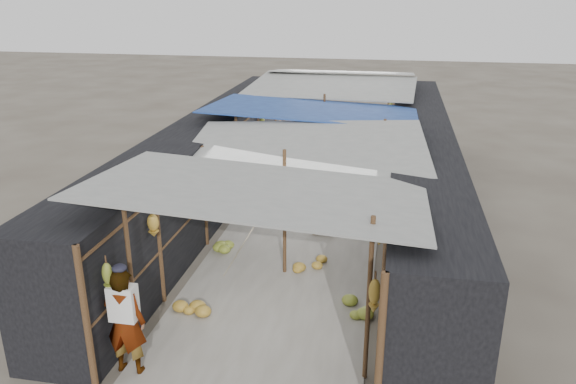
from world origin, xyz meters
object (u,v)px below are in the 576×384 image
Objects in this scene: crate_near at (323,226)px; black_basin at (382,159)px; shopper_blue at (291,164)px; vendor_elderly at (125,321)px; vendor_seated at (382,148)px.

black_basin is at bearing 65.30° from crate_near.
crate_near is 0.36× the size of shopper_blue.
crate_near is at bearing -53.23° from shopper_blue.
vendor_elderly reaches higher than crate_near.
crate_near is at bearing -101.10° from black_basin.
black_basin is 0.38× the size of shopper_blue.
vendor_seated is (1.19, 5.96, 0.33)m from crate_near.
shopper_blue is at bearing 101.33° from crate_near.
black_basin is 0.34× the size of vendor_elderly.
shopper_blue is at bearing -50.60° from vendor_seated.
shopper_blue is (0.91, 8.44, -0.09)m from vendor_elderly.
crate_near reaches higher than black_basin.
shopper_blue is 4.03m from vendor_seated.
vendor_elderly reaches higher than black_basin.
shopper_blue reaches higher than crate_near.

